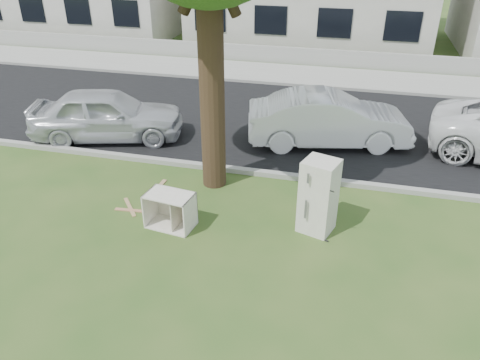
% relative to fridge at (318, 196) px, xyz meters
% --- Properties ---
extents(ground, '(120.00, 120.00, 0.00)m').
position_rel_fridge_xyz_m(ground, '(-2.09, -0.51, -0.76)').
color(ground, '#2D4F1C').
extents(road, '(120.00, 7.00, 0.01)m').
position_rel_fridge_xyz_m(road, '(-2.09, 5.49, -0.75)').
color(road, black).
rests_on(road, ground).
extents(kerb_near, '(120.00, 0.18, 0.12)m').
position_rel_fridge_xyz_m(kerb_near, '(-2.09, 1.94, -0.76)').
color(kerb_near, gray).
rests_on(kerb_near, ground).
extents(kerb_far, '(120.00, 0.18, 0.12)m').
position_rel_fridge_xyz_m(kerb_far, '(-2.09, 9.04, -0.76)').
color(kerb_far, gray).
rests_on(kerb_far, ground).
extents(sidewalk, '(120.00, 2.80, 0.01)m').
position_rel_fridge_xyz_m(sidewalk, '(-2.09, 10.49, -0.75)').
color(sidewalk, gray).
rests_on(sidewalk, ground).
extents(low_wall, '(120.00, 0.15, 0.70)m').
position_rel_fridge_xyz_m(low_wall, '(-2.09, 12.09, -0.41)').
color(low_wall, gray).
rests_on(low_wall, ground).
extents(fridge, '(0.77, 0.74, 1.52)m').
position_rel_fridge_xyz_m(fridge, '(0.00, 0.00, 0.00)').
color(fridge, beige).
rests_on(fridge, ground).
extents(cabinet, '(1.00, 0.69, 0.72)m').
position_rel_fridge_xyz_m(cabinet, '(-2.84, -0.59, -0.40)').
color(cabinet, white).
rests_on(cabinet, ground).
extents(plank_a, '(1.06, 0.18, 0.02)m').
position_rel_fridge_xyz_m(plank_a, '(-3.69, -0.28, -0.75)').
color(plank_a, '#AE7654').
rests_on(plank_a, ground).
extents(plank_b, '(0.57, 0.67, 0.02)m').
position_rel_fridge_xyz_m(plank_b, '(-3.95, -0.18, -0.75)').
color(plank_b, '#A58056').
rests_on(plank_b, ground).
extents(plank_c, '(0.15, 0.90, 0.02)m').
position_rel_fridge_xyz_m(plank_c, '(-3.69, 0.68, -0.75)').
color(plank_c, tan).
rests_on(plank_c, ground).
extents(car_center, '(4.55, 2.47, 1.42)m').
position_rel_fridge_xyz_m(car_center, '(-0.15, 4.19, -0.05)').
color(car_center, white).
rests_on(car_center, ground).
extents(car_left, '(4.45, 2.74, 1.41)m').
position_rel_fridge_xyz_m(car_left, '(-6.13, 3.08, -0.05)').
color(car_left, silver).
rests_on(car_left, ground).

